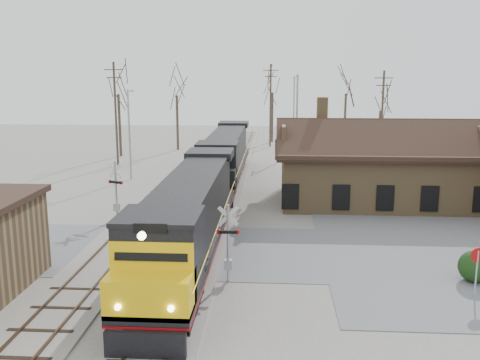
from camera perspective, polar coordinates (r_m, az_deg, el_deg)
The scene contains 22 objects.
ground at distance 30.29m, azimuth -4.79°, elevation -7.49°, with size 140.00×140.00×0.00m, color gray.
road at distance 30.28m, azimuth -4.79°, elevation -7.46°, with size 60.00×9.00×0.03m, color slate.
track_main at distance 44.61m, azimuth -1.97°, elevation -1.15°, with size 3.40×90.00×0.24m.
track_siding at distance 45.27m, azimuth -7.65°, elevation -1.06°, with size 3.40×90.00×0.24m.
depot at distance 41.70m, azimuth 14.21°, elevation 0.89°, with size 15.20×9.31×7.90m.
locomotive_lead at distance 27.67m, azimuth -5.49°, elevation -4.12°, with size 3.08×20.62×4.58m.
locomotive_trailing at distance 47.97m, azimuth -1.53°, elevation 2.59°, with size 3.08×20.62×4.33m.
crossbuck_near at distance 25.34m, azimuth -1.28°, elevation -7.00°, with size 1.08×0.28×3.78m.
crossbuck_far at distance 36.56m, azimuth -13.07°, elevation -1.34°, with size 1.10×0.49×4.03m.
do_not_enter_sign at distance 25.82m, azimuth 23.99°, elevation -8.10°, with size 0.69×0.20×2.33m.
hedge_a at distance 27.98m, azimuth 23.74°, elevation -8.44°, with size 1.52×1.52×1.52m, color black.
streetlight_a at distance 50.20m, azimuth -11.70°, elevation 5.34°, with size 0.25×2.04×8.23m.
streetlight_b at distance 49.24m, azimuth 6.06°, elevation 6.20°, with size 0.25×2.04×9.58m.
streetlight_c at distance 63.73m, azimuth 5.74°, elevation 7.25°, with size 0.25×2.04×9.26m.
utility_pole_a at distance 57.79m, azimuth -13.12°, elevation 7.05°, with size 2.00×0.24×10.81m.
utility_pole_b at distance 71.10m, azimuth 3.27°, elevation 8.09°, with size 2.00×0.24×10.77m.
utility_pole_c at distance 60.92m, azimuth 14.91°, elevation 6.76°, with size 2.00×0.24×9.94m.
tree_a at distance 64.20m, azimuth -12.91°, elevation 9.99°, with size 4.84×4.84×11.87m.
tree_b at distance 68.29m, azimuth -6.79°, elevation 9.90°, with size 4.59×4.59×11.26m.
tree_c at distance 75.95m, azimuth 3.50°, elevation 10.17°, with size 4.63×4.63×11.35m.
tree_d at distance 73.41m, azimuth 11.27°, elevation 9.92°, with size 4.63×4.63×11.34m.
tree_e at distance 67.19m, azimuth 14.79°, elevation 7.81°, with size 3.41×3.41×8.36m.
Camera 1 is at (4.36, -28.31, 9.84)m, focal length 40.00 mm.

